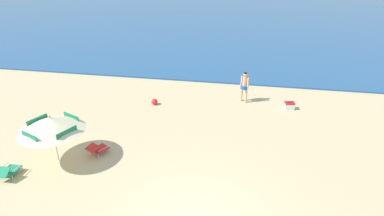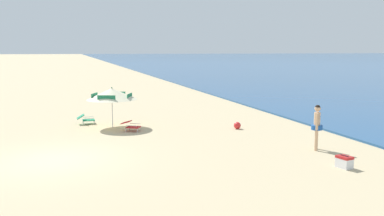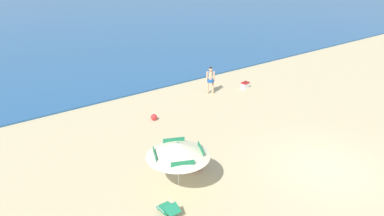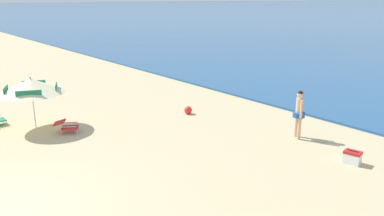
% 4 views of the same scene
% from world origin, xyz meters
% --- Properties ---
extents(ground_plane, '(800.00, 800.00, 0.00)m').
position_xyz_m(ground_plane, '(0.00, 0.00, 0.00)').
color(ground_plane, tan).
extents(beach_umbrella_striped_main, '(3.05, 3.06, 2.01)m').
position_xyz_m(beach_umbrella_striped_main, '(-5.82, 2.62, 1.67)').
color(beach_umbrella_striped_main, silver).
rests_on(beach_umbrella_striped_main, ground).
extents(lounge_chair_under_umbrella, '(0.60, 0.91, 0.52)m').
position_xyz_m(lounge_chair_under_umbrella, '(-7.07, 1.36, 0.27)').
color(lounge_chair_under_umbrella, '#1E7F56').
rests_on(lounge_chair_under_umbrella, ground).
extents(lounge_chair_beside_umbrella, '(0.87, 1.00, 0.49)m').
position_xyz_m(lounge_chair_beside_umbrella, '(-4.48, 3.34, 0.28)').
color(lounge_chair_beside_umbrella, red).
rests_on(lounge_chair_beside_umbrella, ground).
extents(person_standing_near_shore, '(0.45, 0.43, 1.75)m').
position_xyz_m(person_standing_near_shore, '(1.25, 9.69, 1.01)').
color(person_standing_near_shore, '#D8A87F').
rests_on(person_standing_near_shore, ground).
extents(cooler_box, '(0.56, 0.44, 0.43)m').
position_xyz_m(cooler_box, '(3.69, 9.15, 0.20)').
color(cooler_box, white).
rests_on(cooler_box, ground).
extents(beach_ball, '(0.34, 0.34, 0.34)m').
position_xyz_m(beach_ball, '(-3.56, 8.42, 0.17)').
color(beach_ball, red).
rests_on(beach_ball, ground).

